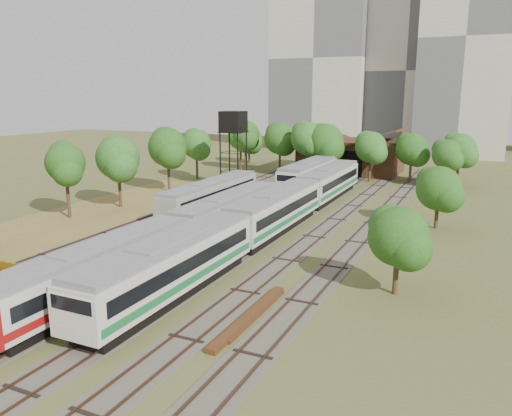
% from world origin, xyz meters
% --- Properties ---
extents(ground, '(240.00, 240.00, 0.00)m').
position_xyz_m(ground, '(0.00, 0.00, 0.00)').
color(ground, '#475123').
rests_on(ground, ground).
extents(dry_grass_patch, '(14.00, 60.00, 0.04)m').
position_xyz_m(dry_grass_patch, '(-18.00, 8.00, 0.02)').
color(dry_grass_patch, brown).
rests_on(dry_grass_patch, ground).
extents(tracks, '(24.60, 80.00, 0.19)m').
position_xyz_m(tracks, '(-0.67, 25.00, 0.04)').
color(tracks, '#4C473D').
rests_on(tracks, ground).
extents(railcar_red_set, '(2.98, 34.58, 3.69)m').
position_xyz_m(railcar_red_set, '(-2.00, 6.97, 1.95)').
color(railcar_red_set, black).
rests_on(railcar_red_set, ground).
extents(railcar_green_set, '(3.18, 52.08, 3.94)m').
position_xyz_m(railcar_green_set, '(2.00, 17.92, 2.08)').
color(railcar_green_set, black).
rests_on(railcar_green_set, ground).
extents(railcar_rear, '(3.25, 16.07, 4.03)m').
position_xyz_m(railcar_rear, '(-2.00, 39.08, 2.13)').
color(railcar_rear, black).
rests_on(railcar_rear, ground).
extents(old_grey_coach, '(2.81, 18.00, 3.47)m').
position_xyz_m(old_grey_coach, '(-8.00, 22.94, 1.90)').
color(old_grey_coach, black).
rests_on(old_grey_coach, ground).
extents(water_tower, '(3.11, 3.11, 10.75)m').
position_xyz_m(water_tower, '(-11.70, 35.58, 9.06)').
color(water_tower, black).
rests_on(water_tower, ground).
extents(rail_pile_near, '(0.62, 9.31, 0.31)m').
position_xyz_m(rail_pile_near, '(8.00, -0.32, 0.16)').
color(rail_pile_near, '#543018').
rests_on(rail_pile_near, ground).
extents(rail_pile_far, '(0.48, 7.75, 0.25)m').
position_xyz_m(rail_pile_far, '(8.20, 0.25, 0.13)').
color(rail_pile_far, '#543018').
rests_on(rail_pile_far, ground).
extents(maintenance_shed, '(16.45, 11.55, 7.58)m').
position_xyz_m(maintenance_shed, '(-1.00, 57.98, 2.91)').
color(maintenance_shed, '#342113').
rests_on(maintenance_shed, ground).
extents(tree_band_left, '(8.41, 72.13, 8.62)m').
position_xyz_m(tree_band_left, '(-19.60, 28.36, 5.36)').
color(tree_band_left, '#382616').
rests_on(tree_band_left, ground).
extents(tree_band_far, '(40.12, 9.07, 8.84)m').
position_xyz_m(tree_band_far, '(-1.91, 50.58, 5.63)').
color(tree_band_far, '#382616').
rests_on(tree_band_far, ground).
extents(tree_band_right, '(5.30, 45.57, 6.85)m').
position_xyz_m(tree_band_right, '(15.31, 27.80, 4.25)').
color(tree_band_right, '#382616').
rests_on(tree_band_right, ground).
extents(tower_left, '(22.00, 16.00, 42.00)m').
position_xyz_m(tower_left, '(-18.00, 95.00, 21.00)').
color(tower_left, beige).
rests_on(tower_left, ground).
extents(tower_centre, '(20.00, 18.00, 36.00)m').
position_xyz_m(tower_centre, '(2.00, 100.00, 18.00)').
color(tower_centre, beige).
rests_on(tower_centre, ground).
extents(tower_right, '(18.00, 16.00, 48.00)m').
position_xyz_m(tower_right, '(14.00, 92.00, 24.00)').
color(tower_right, beige).
rests_on(tower_right, ground).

